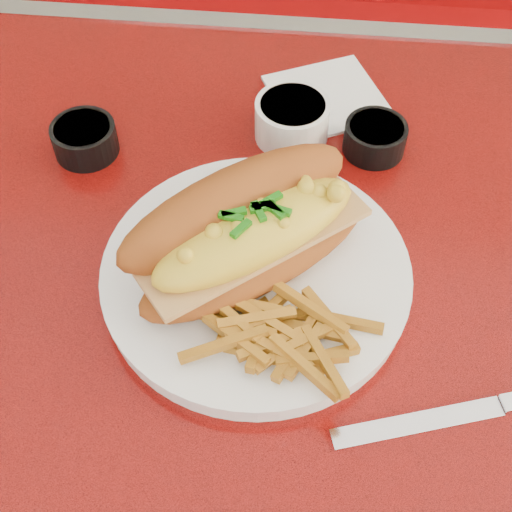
# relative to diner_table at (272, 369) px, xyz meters

# --- Properties ---
(diner_table) EXTENTS (1.23, 0.83, 0.77)m
(diner_table) POSITION_rel_diner_table_xyz_m (0.00, 0.00, 0.00)
(diner_table) COLOR red
(diner_table) RESTS_ON ground
(booth_bench_far) EXTENTS (1.20, 0.51, 0.90)m
(booth_bench_far) POSITION_rel_diner_table_xyz_m (0.00, 0.81, -0.32)
(booth_bench_far) COLOR maroon
(booth_bench_far) RESTS_ON ground
(dinner_plate) EXTENTS (0.32, 0.32, 0.02)m
(dinner_plate) POSITION_rel_diner_table_xyz_m (-0.02, 0.00, 0.17)
(dinner_plate) COLOR white
(dinner_plate) RESTS_ON diner_table
(mac_hoagie) EXTENTS (0.25, 0.23, 0.10)m
(mac_hoagie) POSITION_rel_diner_table_xyz_m (-0.03, 0.01, 0.22)
(mac_hoagie) COLOR #9B4B19
(mac_hoagie) RESTS_ON dinner_plate
(fries_pile) EXTENTS (0.13, 0.12, 0.03)m
(fries_pile) POSITION_rel_diner_table_xyz_m (0.01, -0.06, 0.20)
(fries_pile) COLOR #C58321
(fries_pile) RESTS_ON dinner_plate
(fork) EXTENTS (0.08, 0.13, 0.00)m
(fork) POSITION_rel_diner_table_xyz_m (0.03, -0.03, 0.18)
(fork) COLOR silver
(fork) RESTS_ON dinner_plate
(gravy_ramekin) EXTENTS (0.09, 0.09, 0.04)m
(gravy_ramekin) POSITION_rel_diner_table_xyz_m (0.00, 0.20, 0.19)
(gravy_ramekin) COLOR white
(gravy_ramekin) RESTS_ON diner_table
(sauce_cup_left) EXTENTS (0.09, 0.09, 0.03)m
(sauce_cup_left) POSITION_rel_diner_table_xyz_m (-0.21, 0.15, 0.18)
(sauce_cup_left) COLOR black
(sauce_cup_left) RESTS_ON diner_table
(sauce_cup_right) EXTENTS (0.09, 0.09, 0.03)m
(sauce_cup_right) POSITION_rel_diner_table_xyz_m (0.09, 0.19, 0.18)
(sauce_cup_right) COLOR black
(sauce_cup_right) RESTS_ON diner_table
(knife) EXTENTS (0.22, 0.08, 0.01)m
(knife) POSITION_rel_diner_table_xyz_m (0.18, -0.11, 0.16)
(knife) COLOR silver
(knife) RESTS_ON diner_table
(paper_napkin) EXTENTS (0.16, 0.16, 0.00)m
(paper_napkin) POSITION_rel_diner_table_xyz_m (0.04, 0.26, 0.16)
(paper_napkin) COLOR white
(paper_napkin) RESTS_ON diner_table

